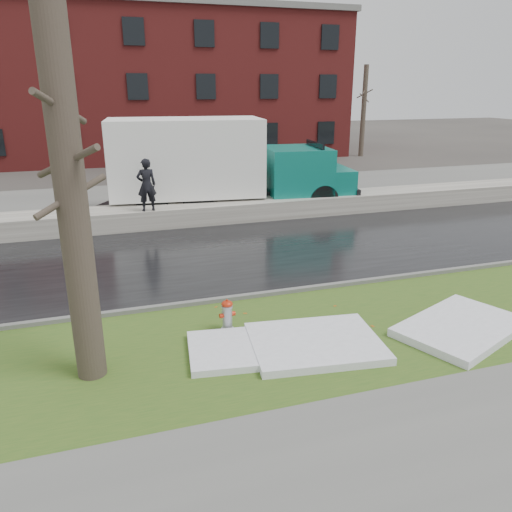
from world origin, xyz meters
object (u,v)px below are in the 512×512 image
object	(u,v)px
tree	(72,200)
box_truck	(216,164)
fire_hydrant	(227,314)
worker	(146,185)

from	to	relation	value
tree	box_truck	distance (m)	12.62
fire_hydrant	tree	size ratio (longest dim) A/B	0.11
tree	worker	size ratio (longest dim) A/B	3.42
tree	box_truck	size ratio (longest dim) A/B	0.55
worker	tree	bearing A→B (deg)	72.74
box_truck	worker	bearing A→B (deg)	-141.38
fire_hydrant	worker	world-z (taller)	worker
fire_hydrant	box_truck	xyz separation A→B (m)	(2.32, 10.57, 1.61)
box_truck	worker	size ratio (longest dim) A/B	6.17
fire_hydrant	worker	size ratio (longest dim) A/B	0.39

